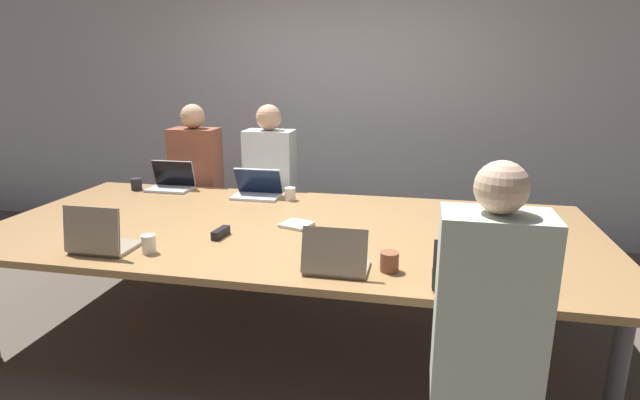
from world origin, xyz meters
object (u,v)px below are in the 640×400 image
(laptop_near_right, at_px, (473,275))
(cup_near_left, at_px, (149,244))
(person_near_right, at_px, (486,344))
(cup_far_left, at_px, (136,184))
(stapler, at_px, (221,233))
(person_far_midleft, at_px, (271,191))
(cup_near_midright, at_px, (389,262))
(person_far_left, at_px, (197,188))
(cup_far_midleft, at_px, (290,194))
(bottle_near_right, at_px, (534,257))
(cup_near_right, at_px, (536,277))
(laptop_far_left, at_px, (172,181))
(laptop_far_midleft, at_px, (257,189))
(laptop_near_left, at_px, (100,239))
(laptop_near_midright, at_px, (336,259))

(laptop_near_right, bearing_deg, cup_near_left, -3.88)
(person_near_right, bearing_deg, cup_near_left, -14.94)
(cup_far_left, xyz_separation_m, laptop_near_right, (2.47, -1.35, 0.02))
(stapler, bearing_deg, person_far_midleft, 101.82)
(stapler, bearing_deg, person_near_right, -21.77)
(cup_near_midright, bearing_deg, cup_near_left, -179.15)
(person_far_left, relative_size, cup_near_left, 14.02)
(person_far_midleft, xyz_separation_m, cup_far_midleft, (0.30, -0.46, 0.11))
(cup_near_midright, xyz_separation_m, cup_near_left, (-1.26, -0.02, 0.00))
(bottle_near_right, bearing_deg, cup_near_right, -93.82)
(cup_near_left, relative_size, bottle_near_right, 0.43)
(laptop_far_left, relative_size, laptop_far_midleft, 0.96)
(laptop_near_left, bearing_deg, laptop_far_left, -77.27)
(cup_near_right, bearing_deg, cup_near_midright, 176.31)
(laptop_far_left, height_order, cup_far_midleft, laptop_far_left)
(laptop_near_left, distance_m, person_far_midleft, 1.75)
(cup_far_midleft, height_order, stapler, cup_far_midleft)
(laptop_far_left, height_order, laptop_near_left, laptop_near_left)
(laptop_far_midleft, xyz_separation_m, person_far_midleft, (-0.03, 0.43, -0.12))
(laptop_near_right, bearing_deg, cup_far_midleft, -47.66)
(cup_far_midleft, bearing_deg, person_far_left, 154.85)
(cup_near_left, distance_m, laptop_far_midleft, 1.24)
(laptop_near_left, relative_size, laptop_far_midleft, 0.89)
(cup_far_midleft, xyz_separation_m, cup_near_right, (1.47, -1.21, -0.00))
(cup_far_midleft, bearing_deg, cup_near_right, -39.61)
(laptop_near_midright, relative_size, bottle_near_right, 1.36)
(cup_near_midright, relative_size, stapler, 0.62)
(cup_far_left, distance_m, person_near_right, 3.02)
(laptop_near_midright, xyz_separation_m, laptop_far_midleft, (-0.83, 1.28, -0.00))
(cup_near_midright, xyz_separation_m, person_far_left, (-1.76, 1.62, -0.11))
(person_far_left, height_order, bottle_near_right, person_far_left)
(person_far_left, height_order, person_far_midleft, person_far_midleft)
(person_near_right, xyz_separation_m, cup_near_right, (0.25, 0.42, 0.12))
(laptop_near_midright, relative_size, cup_far_left, 3.33)
(person_near_right, bearing_deg, person_far_left, -43.81)
(cup_near_midright, xyz_separation_m, bottle_near_right, (0.66, 0.07, 0.05))
(laptop_near_midright, xyz_separation_m, stapler, (-0.74, 0.37, -0.04))
(laptop_near_midright, relative_size, laptop_far_left, 0.90)
(cup_far_midleft, distance_m, laptop_near_right, 1.76)
(laptop_near_midright, xyz_separation_m, laptop_near_right, (0.62, -0.05, 0.00))
(person_far_midleft, height_order, person_near_right, person_far_midleft)
(cup_near_midright, bearing_deg, person_far_left, 137.45)
(laptop_far_left, distance_m, stapler, 1.30)
(laptop_far_left, relative_size, cup_far_left, 3.70)
(cup_near_midright, relative_size, person_near_right, 0.07)
(cup_near_left, relative_size, person_near_right, 0.07)
(laptop_near_left, distance_m, person_near_right, 1.97)
(laptop_near_midright, height_order, bottle_near_right, laptop_near_midright)
(cup_near_midright, bearing_deg, stapler, 163.28)
(laptop_near_midright, bearing_deg, cup_far_midleft, -65.70)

